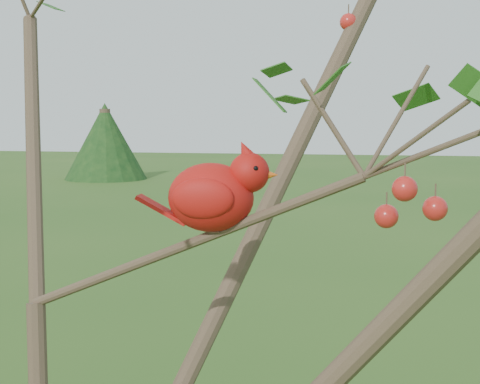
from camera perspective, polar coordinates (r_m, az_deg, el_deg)
The scene contains 3 objects.
crabapple_tree at distance 1.26m, azimuth -15.28°, elevation -2.32°, with size 2.35×2.05×2.95m.
cardinal at distance 1.25m, azimuth -1.90°, elevation -0.14°, with size 0.25×0.13×0.17m.
distant_trees at distance 24.78m, azimuth 7.55°, elevation 4.48°, with size 41.29×9.97×3.64m.
Camera 1 is at (0.58, -1.14, 2.30)m, focal length 55.00 mm.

